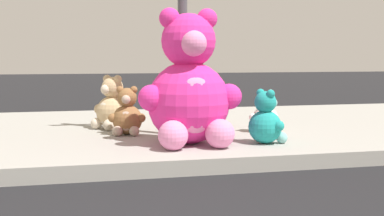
% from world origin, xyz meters
% --- Properties ---
extents(sidewalk, '(28.00, 4.40, 0.15)m').
position_xyz_m(sidewalk, '(0.00, 5.20, 0.07)').
color(sidewalk, '#9E9B93').
rests_on(sidewalk, ground_plane).
extents(plush_pink_large, '(1.09, 0.95, 1.41)m').
position_xyz_m(plush_pink_large, '(0.94, 3.81, 0.71)').
color(plush_pink_large, '#F22D93').
rests_on(plush_pink_large, sidewalk).
extents(plush_teal, '(0.41, 0.43, 0.57)m').
position_xyz_m(plush_teal, '(1.74, 3.66, 0.38)').
color(plush_teal, teal).
rests_on(plush_teal, sidewalk).
extents(plush_white, '(0.39, 0.36, 0.51)m').
position_xyz_m(plush_white, '(2.02, 4.43, 0.36)').
color(plush_white, white).
rests_on(plush_white, sidewalk).
extents(plush_brown, '(0.43, 0.40, 0.57)m').
position_xyz_m(plush_brown, '(0.38, 4.60, 0.38)').
color(plush_brown, olive).
rests_on(plush_brown, sidewalk).
extents(plush_red, '(0.42, 0.42, 0.59)m').
position_xyz_m(plush_red, '(1.27, 4.89, 0.39)').
color(plush_red, red).
rests_on(plush_red, sidewalk).
extents(plush_tan, '(0.49, 0.48, 0.68)m').
position_xyz_m(plush_tan, '(0.24, 5.14, 0.42)').
color(plush_tan, tan).
rests_on(plush_tan, sidewalk).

